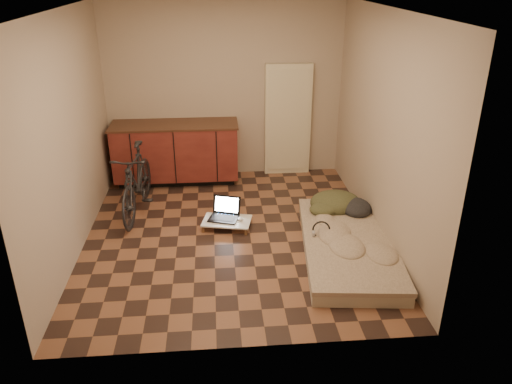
{
  "coord_description": "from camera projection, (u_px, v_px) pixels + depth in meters",
  "views": [
    {
      "loc": [
        -0.17,
        -5.35,
        3.0
      ],
      "look_at": [
        0.3,
        0.0,
        0.55
      ],
      "focal_mm": 35.0,
      "sensor_mm": 36.0,
      "label": 1
    }
  ],
  "objects": [
    {
      "name": "clothing_pile",
      "position": [
        341.0,
        198.0,
        6.31
      ],
      "size": [
        0.74,
        0.64,
        0.27
      ],
      "primitive_type": null,
      "rotation": [
        0.0,
        0.0,
        -0.11
      ],
      "color": "#3C3E24",
      "rests_on": "futon"
    },
    {
      "name": "appliance_panel",
      "position": [
        288.0,
        120.0,
        7.59
      ],
      "size": [
        0.7,
        0.1,
        1.7
      ],
      "primitive_type": "cube",
      "color": "beige",
      "rests_on": "ground"
    },
    {
      "name": "laptop",
      "position": [
        225.0,
        214.0,
        6.28
      ],
      "size": [
        0.43,
        0.41,
        0.24
      ],
      "rotation": [
        0.0,
        0.0,
        -0.31
      ],
      "color": "black",
      "rests_on": "lap_desk"
    },
    {
      "name": "headphones",
      "position": [
        321.0,
        229.0,
        5.69
      ],
      "size": [
        0.25,
        0.23,
        0.15
      ],
      "primitive_type": null,
      "rotation": [
        0.0,
        0.0,
        -0.1
      ],
      "color": "black",
      "rests_on": "futon"
    },
    {
      "name": "room_shell",
      "position": [
        230.0,
        132.0,
        5.57
      ],
      "size": [
        3.5,
        4.0,
        2.6
      ],
      "color": "brown",
      "rests_on": "ground"
    },
    {
      "name": "mouse",
      "position": [
        240.0,
        219.0,
        6.22
      ],
      "size": [
        0.06,
        0.1,
        0.03
      ],
      "primitive_type": "ellipsoid",
      "rotation": [
        0.0,
        0.0,
        0.0
      ],
      "color": "silver",
      "rests_on": "lap_desk"
    },
    {
      "name": "bicycle",
      "position": [
        136.0,
        178.0,
        6.43
      ],
      "size": [
        0.6,
        1.58,
        1.0
      ],
      "primitive_type": "imported",
      "rotation": [
        0.0,
        0.0,
        -0.1
      ],
      "color": "black",
      "rests_on": "ground"
    },
    {
      "name": "futon",
      "position": [
        348.0,
        245.0,
        5.69
      ],
      "size": [
        1.21,
        2.18,
        0.18
      ],
      "rotation": [
        0.0,
        0.0,
        -0.11
      ],
      "color": "#B8AC93",
      "rests_on": "ground"
    },
    {
      "name": "cabinets",
      "position": [
        176.0,
        152.0,
        7.4
      ],
      "size": [
        1.84,
        0.62,
        0.91
      ],
      "color": "black",
      "rests_on": "ground"
    },
    {
      "name": "lap_desk",
      "position": [
        227.0,
        221.0,
        6.23
      ],
      "size": [
        0.66,
        0.5,
        0.1
      ],
      "rotation": [
        0.0,
        0.0,
        -0.21
      ],
      "color": "brown",
      "rests_on": "ground"
    }
  ]
}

